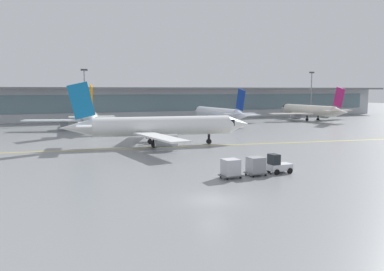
{
  "coord_description": "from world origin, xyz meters",
  "views": [
    {
      "loc": [
        -12.6,
        -28.35,
        8.9
      ],
      "look_at": [
        5.36,
        18.82,
        3.0
      ],
      "focal_mm": 36.71,
      "sensor_mm": 36.0,
      "label": 1
    }
  ],
  "objects_px": {
    "taxiing_regional_jet": "(160,127)",
    "apron_light_mast_2": "(311,92)",
    "baggage_tug": "(278,165)",
    "cargo_dolly_lead": "(256,165)",
    "gate_airplane_3": "(218,113)",
    "cargo_dolly_trailing": "(231,168)",
    "gate_airplane_4": "(310,110)",
    "apron_light_mast_1": "(85,93)",
    "gate_airplane_2": "(88,116)"
  },
  "relations": [
    {
      "from": "gate_airplane_3",
      "to": "taxiing_regional_jet",
      "type": "height_order",
      "value": "taxiing_regional_jet"
    },
    {
      "from": "cargo_dolly_trailing",
      "to": "apron_light_mast_1",
      "type": "xyz_separation_m",
      "value": [
        -6.65,
        75.59,
        6.88
      ]
    },
    {
      "from": "cargo_dolly_lead",
      "to": "cargo_dolly_trailing",
      "type": "relative_size",
      "value": 1.0
    },
    {
      "from": "cargo_dolly_trailing",
      "to": "apron_light_mast_1",
      "type": "height_order",
      "value": "apron_light_mast_1"
    },
    {
      "from": "cargo_dolly_lead",
      "to": "apron_light_mast_1",
      "type": "distance_m",
      "value": 76.35
    },
    {
      "from": "baggage_tug",
      "to": "cargo_dolly_trailing",
      "type": "relative_size",
      "value": 1.22
    },
    {
      "from": "baggage_tug",
      "to": "cargo_dolly_lead",
      "type": "xyz_separation_m",
      "value": [
        -2.78,
        -0.16,
        0.16
      ]
    },
    {
      "from": "cargo_dolly_lead",
      "to": "apron_light_mast_1",
      "type": "bearing_deg",
      "value": 94.07
    },
    {
      "from": "apron_light_mast_1",
      "to": "taxiing_regional_jet",
      "type": "bearing_deg",
      "value": -82.57
    },
    {
      "from": "baggage_tug",
      "to": "apron_light_mast_1",
      "type": "relative_size",
      "value": 0.18
    },
    {
      "from": "gate_airplane_4",
      "to": "baggage_tug",
      "type": "relative_size",
      "value": 10.91
    },
    {
      "from": "baggage_tug",
      "to": "cargo_dolly_lead",
      "type": "bearing_deg",
      "value": 180.0
    },
    {
      "from": "taxiing_regional_jet",
      "to": "cargo_dolly_trailing",
      "type": "xyz_separation_m",
      "value": [
        0.05,
        -25.04,
        -1.99
      ]
    },
    {
      "from": "gate_airplane_4",
      "to": "apron_light_mast_1",
      "type": "relative_size",
      "value": 2.01
    },
    {
      "from": "cargo_dolly_lead",
      "to": "apron_light_mast_2",
      "type": "height_order",
      "value": "apron_light_mast_2"
    },
    {
      "from": "cargo_dolly_trailing",
      "to": "apron_light_mast_1",
      "type": "relative_size",
      "value": 0.15
    },
    {
      "from": "gate_airplane_4",
      "to": "cargo_dolly_trailing",
      "type": "relative_size",
      "value": 13.34
    },
    {
      "from": "gate_airplane_3",
      "to": "cargo_dolly_trailing",
      "type": "distance_m",
      "value": 62.93
    },
    {
      "from": "gate_airplane_3",
      "to": "apron_light_mast_1",
      "type": "height_order",
      "value": "apron_light_mast_1"
    },
    {
      "from": "gate_airplane_4",
      "to": "cargo_dolly_trailing",
      "type": "bearing_deg",
      "value": 135.39
    },
    {
      "from": "gate_airplane_2",
      "to": "taxiing_regional_jet",
      "type": "relative_size",
      "value": 0.99
    },
    {
      "from": "gate_airplane_4",
      "to": "cargo_dolly_trailing",
      "type": "height_order",
      "value": "gate_airplane_4"
    },
    {
      "from": "cargo_dolly_lead",
      "to": "gate_airplane_3",
      "type": "bearing_deg",
      "value": 65.91
    },
    {
      "from": "gate_airplane_2",
      "to": "gate_airplane_3",
      "type": "bearing_deg",
      "value": -84.76
    },
    {
      "from": "cargo_dolly_lead",
      "to": "cargo_dolly_trailing",
      "type": "height_order",
      "value": "same"
    },
    {
      "from": "gate_airplane_3",
      "to": "cargo_dolly_trailing",
      "type": "xyz_separation_m",
      "value": [
        -24.96,
        -57.74,
        -1.72
      ]
    },
    {
      "from": "cargo_dolly_lead",
      "to": "gate_airplane_2",
      "type": "bearing_deg",
      "value": 97.86
    },
    {
      "from": "gate_airplane_4",
      "to": "gate_airplane_3",
      "type": "bearing_deg",
      "value": 92.19
    },
    {
      "from": "gate_airplane_2",
      "to": "apron_light_mast_2",
      "type": "height_order",
      "value": "apron_light_mast_2"
    },
    {
      "from": "baggage_tug",
      "to": "apron_light_mast_1",
      "type": "xyz_separation_m",
      "value": [
        -12.43,
        75.26,
        7.05
      ]
    },
    {
      "from": "apron_light_mast_1",
      "to": "gate_airplane_3",
      "type": "bearing_deg",
      "value": -29.46
    },
    {
      "from": "taxiing_regional_jet",
      "to": "cargo_dolly_lead",
      "type": "bearing_deg",
      "value": -76.29
    },
    {
      "from": "gate_airplane_3",
      "to": "cargo_dolly_trailing",
      "type": "bearing_deg",
      "value": 152.33
    },
    {
      "from": "gate_airplane_2",
      "to": "cargo_dolly_trailing",
      "type": "relative_size",
      "value": 13.85
    },
    {
      "from": "gate_airplane_3",
      "to": "apron_light_mast_2",
      "type": "xyz_separation_m",
      "value": [
        41.66,
        16.19,
        5.34
      ]
    },
    {
      "from": "taxiing_regional_jet",
      "to": "cargo_dolly_trailing",
      "type": "relative_size",
      "value": 14.02
    },
    {
      "from": "gate_airplane_4",
      "to": "apron_light_mast_2",
      "type": "relative_size",
      "value": 1.96
    },
    {
      "from": "taxiing_regional_jet",
      "to": "cargo_dolly_lead",
      "type": "xyz_separation_m",
      "value": [
        3.06,
        -24.87,
        -1.99
      ]
    },
    {
      "from": "gate_airplane_2",
      "to": "cargo_dolly_trailing",
      "type": "bearing_deg",
      "value": -169.43
    },
    {
      "from": "gate_airplane_2",
      "to": "cargo_dolly_trailing",
      "type": "xyz_separation_m",
      "value": [
        7.97,
        -56.16,
        -1.95
      ]
    },
    {
      "from": "taxiing_regional_jet",
      "to": "apron_light_mast_2",
      "type": "xyz_separation_m",
      "value": [
        66.67,
        48.89,
        5.07
      ]
    },
    {
      "from": "cargo_dolly_lead",
      "to": "apron_light_mast_1",
      "type": "relative_size",
      "value": 0.15
    },
    {
      "from": "taxiing_regional_jet",
      "to": "cargo_dolly_lead",
      "type": "height_order",
      "value": "taxiing_regional_jet"
    },
    {
      "from": "taxiing_regional_jet",
      "to": "gate_airplane_4",
      "type": "bearing_deg",
      "value": 38.8
    },
    {
      "from": "apron_light_mast_1",
      "to": "gate_airplane_2",
      "type": "bearing_deg",
      "value": -93.89
    },
    {
      "from": "taxiing_regional_jet",
      "to": "baggage_tug",
      "type": "height_order",
      "value": "taxiing_regional_jet"
    },
    {
      "from": "cargo_dolly_trailing",
      "to": "gate_airplane_3",
      "type": "bearing_deg",
      "value": 63.41
    },
    {
      "from": "cargo_dolly_lead",
      "to": "cargo_dolly_trailing",
      "type": "bearing_deg",
      "value": 180.0
    },
    {
      "from": "gate_airplane_2",
      "to": "baggage_tug",
      "type": "xyz_separation_m",
      "value": [
        13.75,
        -55.83,
        -2.12
      ]
    },
    {
      "from": "gate_airplane_3",
      "to": "taxiing_regional_jet",
      "type": "relative_size",
      "value": 0.91
    }
  ]
}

